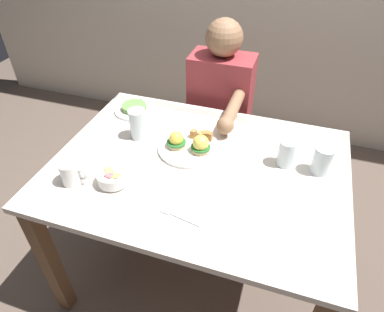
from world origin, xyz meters
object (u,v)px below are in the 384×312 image
(fruit_bowl, at_px, (113,177))
(diner_person, at_px, (219,109))
(side_plate, at_px, (134,109))
(coffee_mug, at_px, (71,172))
(eggs_benedict_plate, at_px, (190,145))
(fork, at_px, (177,216))
(water_glass_far, at_px, (138,125))
(dining_table, at_px, (198,183))
(water_glass_extra, at_px, (286,155))
(water_glass_near, at_px, (321,162))

(fruit_bowl, xyz_separation_m, diner_person, (0.22, 0.81, -0.12))
(side_plate, bearing_deg, coffee_mug, -89.54)
(diner_person, bearing_deg, eggs_benedict_plate, -90.16)
(fruit_bowl, bearing_deg, coffee_mug, -164.40)
(fork, height_order, water_glass_far, water_glass_far)
(dining_table, relative_size, diner_person, 1.05)
(fork, xyz_separation_m, diner_person, (-0.08, 0.89, -0.09))
(dining_table, relative_size, water_glass_far, 8.74)
(eggs_benedict_plate, bearing_deg, side_plate, 150.00)
(fruit_bowl, xyz_separation_m, water_glass_far, (-0.04, 0.31, 0.03))
(fork, bearing_deg, diner_person, 94.99)
(coffee_mug, distance_m, water_glass_extra, 0.85)
(fork, distance_m, side_plate, 0.74)
(water_glass_extra, xyz_separation_m, side_plate, (-0.77, 0.18, -0.03))
(fruit_bowl, distance_m, water_glass_far, 0.32)
(fork, height_order, water_glass_extra, water_glass_extra)
(fork, bearing_deg, water_glass_near, 41.20)
(fruit_bowl, bearing_deg, side_plate, 107.04)
(coffee_mug, relative_size, side_plate, 0.56)
(coffee_mug, bearing_deg, dining_table, 30.11)
(eggs_benedict_plate, relative_size, water_glass_near, 2.32)
(fork, bearing_deg, coffee_mug, 175.10)
(water_glass_extra, bearing_deg, side_plate, 166.76)
(diner_person, bearing_deg, fork, -85.01)
(eggs_benedict_plate, bearing_deg, diner_person, 89.84)
(dining_table, xyz_separation_m, diner_person, (-0.06, 0.60, 0.02))
(fork, xyz_separation_m, water_glass_extra, (0.32, 0.41, 0.05))
(fruit_bowl, relative_size, coffee_mug, 1.08)
(water_glass_near, height_order, water_glass_far, water_glass_far)
(water_glass_extra, distance_m, side_plate, 0.79)
(fruit_bowl, distance_m, diner_person, 0.85)
(eggs_benedict_plate, height_order, fork, eggs_benedict_plate)
(water_glass_near, distance_m, water_glass_extra, 0.14)
(fork, relative_size, water_glass_extra, 1.37)
(water_glass_near, xyz_separation_m, water_glass_extra, (-0.14, 0.00, -0.00))
(water_glass_extra, bearing_deg, diner_person, 129.62)
(coffee_mug, height_order, water_glass_far, water_glass_far)
(water_glass_far, height_order, diner_person, diner_person)
(coffee_mug, relative_size, water_glass_extra, 0.98)
(fruit_bowl, xyz_separation_m, coffee_mug, (-0.15, -0.04, 0.02))
(eggs_benedict_plate, bearing_deg, fork, -78.09)
(coffee_mug, height_order, diner_person, diner_person)
(water_glass_near, bearing_deg, side_plate, 168.49)
(fork, distance_m, water_glass_near, 0.61)
(diner_person, bearing_deg, water_glass_far, -117.30)
(water_glass_near, bearing_deg, coffee_mug, -158.05)
(fork, relative_size, water_glass_far, 1.13)
(eggs_benedict_plate, relative_size, diner_person, 0.24)
(water_glass_extra, bearing_deg, water_glass_far, -179.02)
(coffee_mug, bearing_deg, fruit_bowl, 15.60)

